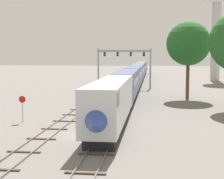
{
  "coord_description": "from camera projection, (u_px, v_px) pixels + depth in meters",
  "views": [
    {
      "loc": [
        6.06,
        -29.93,
        7.29
      ],
      "look_at": [
        1.0,
        12.0,
        3.0
      ],
      "focal_mm": 54.57,
      "sensor_mm": 36.0,
      "label": 1
    }
  ],
  "objects": [
    {
      "name": "passenger_train",
      "position": [
        136.0,
        74.0,
        83.68
      ],
      "size": [
        3.04,
        120.31,
        4.8
      ],
      "color": "silver",
      "rests_on": "ground"
    },
    {
      "name": "signal_gantry",
      "position": [
        124.0,
        59.0,
        74.37
      ],
      "size": [
        12.1,
        0.49,
        8.77
      ],
      "color": "#999BA0",
      "rests_on": "ground"
    },
    {
      "name": "trackside_tree_left",
      "position": [
        188.0,
        44.0,
        55.85
      ],
      "size": [
        7.23,
        7.23,
        12.78
      ],
      "color": "brown",
      "rests_on": "ground"
    },
    {
      "name": "water_tower",
      "position": [
        217.0,
        4.0,
        95.18
      ],
      "size": [
        8.74,
        8.74,
        28.07
      ],
      "color": "beige",
      "rests_on": "ground"
    },
    {
      "name": "track_main",
      "position": [
        137.0,
        82.0,
        90.04
      ],
      "size": [
        2.6,
        200.0,
        0.16
      ],
      "color": "slate",
      "rests_on": "ground"
    },
    {
      "name": "ground_plane",
      "position": [
        85.0,
        135.0,
        31.03
      ],
      "size": [
        400.0,
        400.0,
        0.0
      ],
      "primitive_type": "plane",
      "color": "slate"
    },
    {
      "name": "stop_sign",
      "position": [
        22.0,
        105.0,
        36.93
      ],
      "size": [
        0.76,
        0.08,
        2.88
      ],
      "color": "gray",
      "rests_on": "ground"
    },
    {
      "name": "track_near",
      "position": [
        107.0,
        90.0,
        70.94
      ],
      "size": [
        2.6,
        160.0,
        0.16
      ],
      "color": "slate",
      "rests_on": "ground"
    }
  ]
}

